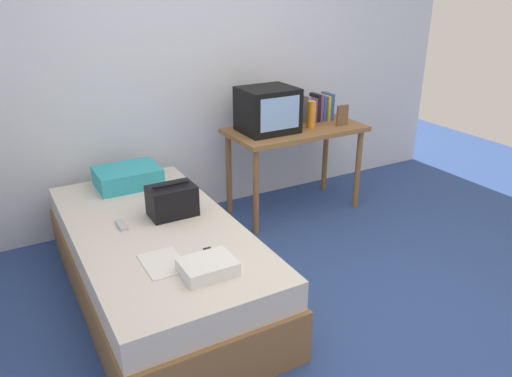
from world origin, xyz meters
TOP-DOWN VIEW (x-y plane):
  - ground_plane at (0.00, 0.00)m, footprint 8.00×8.00m
  - wall_back at (0.00, 2.00)m, footprint 5.20×0.10m
  - bed at (-0.84, 0.82)m, footprint 1.00×2.00m
  - desk at (0.65, 1.50)m, footprint 1.16×0.60m
  - tv at (0.38, 1.52)m, footprint 0.44×0.39m
  - water_bottle at (0.76, 1.44)m, footprint 0.07×0.07m
  - book_row at (0.95, 1.61)m, footprint 0.27×0.17m
  - picture_frame at (1.03, 1.36)m, footprint 0.11×0.02m
  - pillow at (-0.79, 1.57)m, footprint 0.46×0.35m
  - handbag at (-0.68, 0.93)m, footprint 0.30×0.20m
  - magazine at (-0.94, 0.38)m, footprint 0.21×0.29m
  - remote_dark at (-0.68, 0.31)m, footprint 0.04×0.16m
  - remote_silver at (-1.02, 0.93)m, footprint 0.04×0.14m
  - folded_towel at (-0.77, 0.18)m, footprint 0.28×0.22m

SIDE VIEW (x-z plane):
  - ground_plane at x=0.00m, z-range 0.00..0.00m
  - bed at x=-0.84m, z-range 0.00..0.50m
  - magazine at x=-0.94m, z-range 0.50..0.51m
  - remote_dark at x=-0.68m, z-range 0.50..0.52m
  - remote_silver at x=-1.02m, z-range 0.50..0.52m
  - folded_towel at x=-0.77m, z-range 0.50..0.58m
  - pillow at x=-0.79m, z-range 0.50..0.64m
  - handbag at x=-0.68m, z-range 0.49..0.71m
  - desk at x=0.65m, z-range 0.28..1.05m
  - picture_frame at x=1.03m, z-range 0.76..0.94m
  - book_row at x=0.95m, z-range 0.76..0.99m
  - water_bottle at x=0.76m, z-range 0.76..0.99m
  - tv at x=0.38m, z-range 0.76..1.12m
  - wall_back at x=0.00m, z-range 0.00..2.60m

